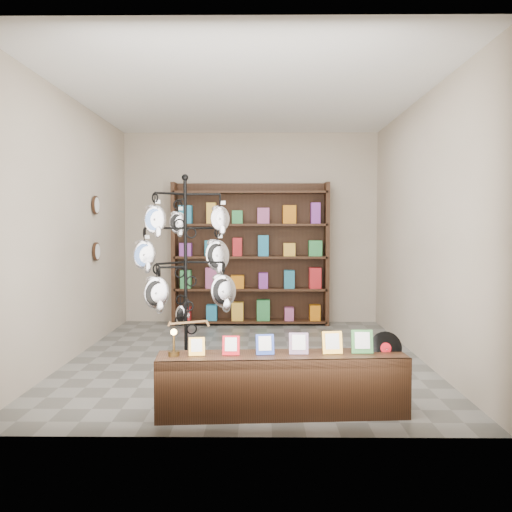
# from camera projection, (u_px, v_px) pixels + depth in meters

# --- Properties ---
(ground) EXTENTS (5.00, 5.00, 0.00)m
(ground) POSITION_uv_depth(u_px,v_px,m) (247.00, 358.00, 6.62)
(ground) COLOR slate
(ground) RESTS_ON ground
(room_envelope) EXTENTS (5.00, 5.00, 5.00)m
(room_envelope) POSITION_uv_depth(u_px,v_px,m) (247.00, 198.00, 6.53)
(room_envelope) COLOR #BAAB96
(room_envelope) RESTS_ON ground
(display_tree) EXTENTS (1.11, 1.11, 2.03)m
(display_tree) POSITION_uv_depth(u_px,v_px,m) (186.00, 262.00, 5.56)
(display_tree) COLOR black
(display_tree) RESTS_ON ground
(front_shelf) EXTENTS (2.03, 0.55, 0.71)m
(front_shelf) POSITION_uv_depth(u_px,v_px,m) (282.00, 384.00, 4.62)
(front_shelf) COLOR black
(front_shelf) RESTS_ON ground
(back_shelving) EXTENTS (2.42, 0.36, 2.20)m
(back_shelving) POSITION_uv_depth(u_px,v_px,m) (250.00, 258.00, 8.86)
(back_shelving) COLOR black
(back_shelving) RESTS_ON ground
(wall_clocks) EXTENTS (0.03, 0.24, 0.84)m
(wall_clocks) POSITION_uv_depth(u_px,v_px,m) (96.00, 228.00, 7.36)
(wall_clocks) COLOR black
(wall_clocks) RESTS_ON ground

